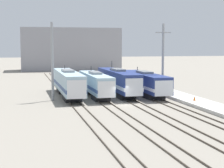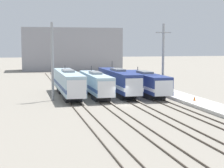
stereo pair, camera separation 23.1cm
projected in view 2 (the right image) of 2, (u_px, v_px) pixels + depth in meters
The scene contains 14 objects.
ground_plane at pixel (122, 105), 52.46m from camera, with size 400.00×400.00×0.00m, color gray.
rail_pair_far_left at pixel (77, 106), 50.99m from camera, with size 1.51×120.00×0.15m.
rail_pair_center_left at pixel (107, 105), 51.97m from camera, with size 1.51×120.00×0.15m.
rail_pair_center_right at pixel (136, 104), 52.95m from camera, with size 1.51×120.00×0.15m.
rail_pair_far_right at pixel (164, 102), 53.93m from camera, with size 1.51×120.00×0.15m.
locomotive_far_left at pixel (68, 83), 60.23m from camera, with size 2.97×19.56×4.83m.
locomotive_center_left at pixel (96, 84), 59.72m from camera, with size 2.74×16.31×4.78m.
locomotive_center_right at pixel (119, 82), 62.38m from camera, with size 2.89×18.93×5.47m.
locomotive_far_right at pixel (146, 83), 61.97m from camera, with size 3.07×17.66×4.48m.
catenary_tower_left at pixel (52, 61), 55.71m from camera, with size 2.54×0.38×11.70m.
catenary_tower_right at pixel (163, 59), 59.80m from camera, with size 2.54×0.38×11.70m.
platform at pixel (192, 100), 54.91m from camera, with size 4.00×120.00×0.44m.
traffic_cone at pixel (194, 98), 53.16m from camera, with size 0.35×0.35×0.62m.
depot_building at pixel (71, 49), 123.07m from camera, with size 31.83×12.32×13.70m.
Camera 2 is at (-13.51, -50.10, 8.40)m, focal length 60.00 mm.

